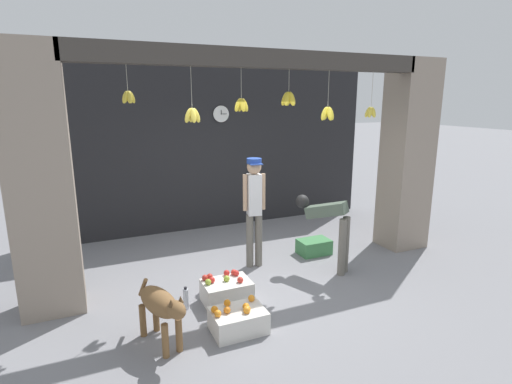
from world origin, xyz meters
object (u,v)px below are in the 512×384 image
worker_stooping (329,223)px  fruit_crate_oranges (238,320)px  produce_box_green (314,247)px  wall_clock (221,114)px  fruit_crate_apples (226,291)px  water_bottle (186,299)px  dog (161,306)px  shopkeeper (254,204)px

worker_stooping → fruit_crate_oranges: 2.18m
produce_box_green → wall_clock: (-0.90, 2.04, 2.13)m
worker_stooping → fruit_crate_apples: bearing=156.1°
produce_box_green → water_bottle: water_bottle is taller
water_bottle → worker_stooping: bearing=7.3°
fruit_crate_apples → wall_clock: (0.99, 2.99, 2.10)m
worker_stooping → wall_clock: size_ratio=3.36×
fruit_crate_oranges → fruit_crate_apples: 0.68m
dog → shopkeeper: size_ratio=0.55×
shopkeeper → produce_box_green: 1.42m
dog → worker_stooping: 2.83m
fruit_crate_oranges → wall_clock: 4.37m
produce_box_green → wall_clock: wall_clock is taller
dog → fruit_crate_apples: (0.92, 0.60, -0.31)m
shopkeeper → produce_box_green: bearing=-168.0°
dog → produce_box_green: 3.22m
worker_stooping → wall_clock: 3.15m
worker_stooping → fruit_crate_oranges: size_ratio=1.88×
shopkeeper → water_bottle: 1.77m
dog → wall_clock: size_ratio=2.80×
dog → wall_clock: 4.44m
wall_clock → worker_stooping: bearing=-74.3°
shopkeeper → fruit_crate_oranges: size_ratio=2.84×
fruit_crate_apples → fruit_crate_oranges: bearing=-98.5°
produce_box_green → worker_stooping: bearing=-103.5°
worker_stooping → produce_box_green: bearing=42.0°
fruit_crate_apples → water_bottle: size_ratio=2.06×
shopkeeper → fruit_crate_apples: size_ratio=2.82×
water_bottle → dog: bearing=-122.7°
worker_stooping → fruit_crate_oranges: worker_stooping is taller
worker_stooping → water_bottle: (-2.25, -0.29, -0.61)m
water_bottle → produce_box_green: bearing=20.9°
fruit_crate_apples → produce_box_green: size_ratio=1.15×
dog → shopkeeper: bearing=113.6°
fruit_crate_apples → wall_clock: size_ratio=1.81×
dog → wall_clock: wall_clock is taller
shopkeeper → worker_stooping: shopkeeper is taller
dog → wall_clock: bearing=134.3°
fruit_crate_apples → dog: bearing=-147.2°
dog → shopkeeper: 2.32m
worker_stooping → fruit_crate_oranges: bearing=174.0°
fruit_crate_oranges → produce_box_green: (1.99, 1.62, -0.01)m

